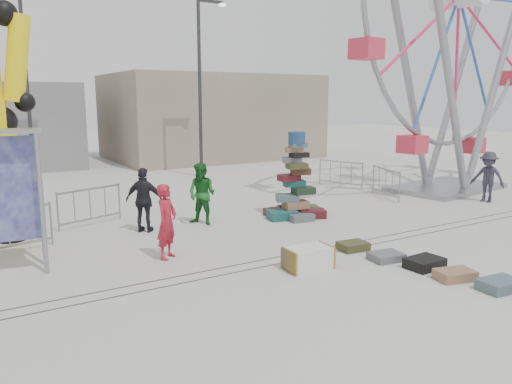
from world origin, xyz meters
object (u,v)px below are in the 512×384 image
lamp_post_right (202,79)px  pedestrian_black (144,200)px  barricade_dummy_c (90,206)px  pedestrian_green (202,194)px  suitcase_tower (295,194)px  ferris_wheel (457,22)px  barricade_wheel_front (386,183)px  pedestrian_red (167,222)px  pedestrian_grey (488,177)px  barricade_dummy_b (9,231)px  steamer_trunk (308,258)px  lamp_post_left (29,77)px  barricade_wheel_back (340,174)px

lamp_post_right → pedestrian_black: bearing=-124.5°
lamp_post_right → barricade_dummy_c: bearing=-135.3°
pedestrian_green → pedestrian_black: bearing=-125.1°
barricade_dummy_c → suitcase_tower: bearing=-41.5°
ferris_wheel → barricade_dummy_c: 14.90m
barricade_wheel_front → pedestrian_red: 9.88m
ferris_wheel → pedestrian_grey: bearing=-116.5°
lamp_post_right → barricade_wheel_front: 9.74m
lamp_post_right → pedestrian_red: 12.82m
ferris_wheel → barricade_dummy_b: (-15.87, -0.23, -5.92)m
lamp_post_right → barricade_wheel_front: (3.54, -8.18, -3.93)m
barricade_dummy_c → pedestrian_red: (0.76, -4.07, 0.31)m
ferris_wheel → pedestrian_green: ferris_wheel is taller
steamer_trunk → pedestrian_green: 4.75m
lamp_post_left → barricade_wheel_front: lamp_post_left is taller
lamp_post_left → pedestrian_red: 13.29m
suitcase_tower → pedestrian_red: size_ratio=1.52×
barricade_dummy_c → barricade_wheel_front: same height
barricade_dummy_b → pedestrian_red: bearing=-49.9°
ferris_wheel → barricade_wheel_front: 6.77m
suitcase_tower → pedestrian_grey: bearing=3.1°
pedestrian_red → pedestrian_black: size_ratio=0.97×
suitcase_tower → steamer_trunk: size_ratio=2.59×
lamp_post_right → barricade_dummy_b: lamp_post_right is taller
suitcase_tower → barricade_wheel_back: (4.73, 3.37, -0.19)m
barricade_dummy_b → ferris_wheel: bearing=-12.5°
barricade_dummy_c → pedestrian_grey: 13.36m
barricade_wheel_back → pedestrian_black: pedestrian_black is taller
steamer_trunk → pedestrian_green: pedestrian_green is taller
lamp_post_right → lamp_post_left: same height
steamer_trunk → pedestrian_black: 5.19m
ferris_wheel → pedestrian_green: (-10.79, -0.05, -5.57)m
pedestrian_black → pedestrian_grey: bearing=-151.3°
lamp_post_left → pedestrian_grey: bearing=-44.1°
steamer_trunk → pedestrian_grey: bearing=16.8°
barricade_dummy_b → barricade_wheel_back: (12.65, 2.91, 0.00)m
steamer_trunk → barricade_dummy_b: barricade_dummy_b is taller
barricade_wheel_front → pedestrian_black: (-9.20, -0.07, 0.34)m
steamer_trunk → barricade_wheel_front: barricade_wheel_front is taller
lamp_post_left → pedestrian_black: bearing=-82.6°
steamer_trunk → pedestrian_black: (-1.98, 4.75, 0.65)m
pedestrian_black → pedestrian_grey: size_ratio=0.99×
lamp_post_left → ferris_wheel: bearing=-36.5°
lamp_post_right → suitcase_tower: (-1.13, -8.95, -3.75)m
steamer_trunk → barricade_wheel_back: barricade_wheel_back is taller
barricade_wheel_front → pedestrian_black: bearing=108.3°
lamp_post_right → ferris_wheel: size_ratio=0.61×
barricade_dummy_b → barricade_dummy_c: bearing=24.9°
barricade_dummy_b → pedestrian_grey: 15.21m
barricade_wheel_back → pedestrian_grey: pedestrian_grey is taller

